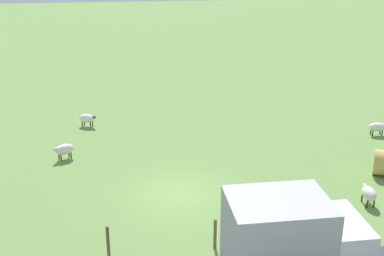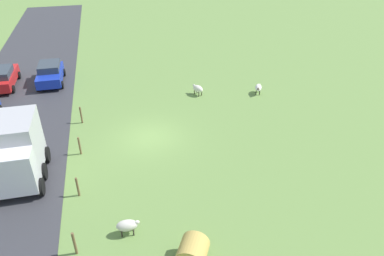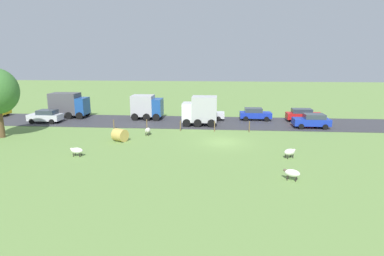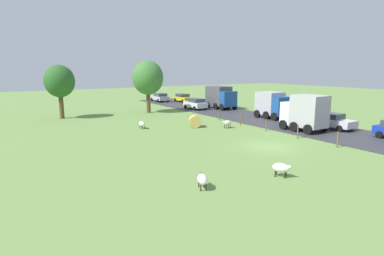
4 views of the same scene
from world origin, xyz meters
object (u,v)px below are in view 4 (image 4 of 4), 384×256
(tree_1, at_px, (59,82))
(car_1, at_px, (183,98))
(sheep_3, at_px, (142,124))
(truck_1, at_px, (220,97))
(truck_0, at_px, (305,112))
(car_0, at_px, (332,121))
(truck_2, at_px, (273,104))
(sheep_1, at_px, (281,168))
(sheep_0, at_px, (227,123))
(car_3, at_px, (196,104))
(sheep_2, at_px, (202,179))
(tree_0, at_px, (148,78))
(car_2, at_px, (160,97))
(hay_bale_0, at_px, (195,121))

(tree_1, bearing_deg, car_1, 20.51)
(sheep_3, height_order, truck_1, truck_1)
(truck_0, height_order, car_0, truck_0)
(truck_2, bearing_deg, sheep_1, -134.79)
(sheep_0, bearing_deg, car_3, 69.85)
(sheep_0, bearing_deg, sheep_2, -132.57)
(sheep_2, relative_size, car_1, 0.28)
(tree_0, bearing_deg, car_1, 39.95)
(truck_1, relative_size, truck_2, 1.22)
(sheep_1, relative_size, tree_0, 0.16)
(truck_2, height_order, car_2, truck_2)
(sheep_3, relative_size, car_3, 0.29)
(tree_1, xyz_separation_m, car_2, (19.30, 11.35, -3.73))
(car_0, bearing_deg, truck_2, 90.77)
(truck_1, bearing_deg, sheep_0, -124.43)
(truck_0, bearing_deg, hay_bale_0, 136.30)
(sheep_0, distance_m, truck_0, 7.84)
(truck_0, distance_m, car_1, 30.35)
(sheep_3, xyz_separation_m, tree_0, (5.62, 10.79, 4.38))
(car_0, bearing_deg, sheep_1, -154.41)
(tree_0, relative_size, car_1, 1.71)
(truck_0, bearing_deg, sheep_3, 143.26)
(hay_bale_0, relative_size, car_2, 0.31)
(tree_0, height_order, truck_1, tree_0)
(sheep_3, bearing_deg, car_0, -32.33)
(sheep_2, relative_size, truck_0, 0.28)
(sheep_1, xyz_separation_m, truck_2, (15.63, 15.75, 1.24))
(tree_1, bearing_deg, hay_bale_0, -51.63)
(sheep_0, height_order, sheep_2, sheep_0)
(tree_0, height_order, car_0, tree_0)
(hay_bale_0, distance_m, truck_0, 11.26)
(car_3, bearing_deg, car_0, -80.24)
(sheep_1, height_order, hay_bale_0, hay_bale_0)
(tree_1, height_order, car_2, tree_1)
(truck_0, xyz_separation_m, car_3, (-0.10, 20.05, -1.01))
(truck_2, relative_size, car_3, 1.00)
(tree_0, relative_size, car_0, 1.62)
(car_0, bearing_deg, tree_1, 135.31)
(sheep_3, height_order, car_2, car_2)
(sheep_0, distance_m, sheep_2, 17.35)
(truck_2, bearing_deg, hay_bale_0, 179.00)
(sheep_0, bearing_deg, tree_1, 130.14)
(sheep_0, relative_size, truck_2, 0.28)
(tree_0, height_order, tree_1, tree_0)
(hay_bale_0, bearing_deg, truck_2, -1.00)
(sheep_3, bearing_deg, truck_0, -36.74)
(tree_1, bearing_deg, sheep_3, -63.58)
(sheep_3, bearing_deg, tree_1, 116.42)
(sheep_1, bearing_deg, sheep_3, 93.12)
(truck_2, bearing_deg, sheep_3, 171.86)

